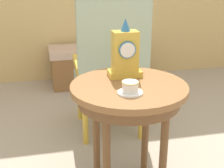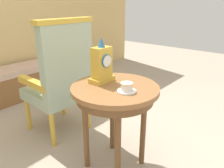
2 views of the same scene
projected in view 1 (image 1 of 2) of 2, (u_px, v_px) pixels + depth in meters
name	position (u px, v px, depth m)	size (l,w,h in m)	color
side_table	(129.00, 99.00, 1.79)	(0.64, 0.64, 0.70)	brown
teacup_left	(130.00, 88.00, 1.63)	(0.13, 0.13, 0.07)	white
mantel_clock	(125.00, 54.00, 1.84)	(0.19, 0.11, 0.34)	gold
armchair	(111.00, 65.00, 2.45)	(0.56, 0.54, 1.14)	#9EB299
window_bench	(98.00, 65.00, 3.69)	(1.09, 0.40, 0.44)	#CCA893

